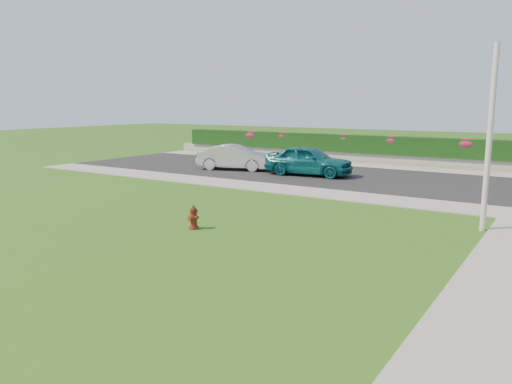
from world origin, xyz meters
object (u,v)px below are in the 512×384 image
Objects in this scene: sedan_silver at (235,157)px; fire_hydrant at (194,218)px; utility_pole at (489,139)px; sedan_teal at (309,160)px.

fire_hydrant is at bearing -166.74° from sedan_silver.
sedan_teal is at bearing 142.33° from utility_pole.
utility_pole is (13.75, -6.96, 1.93)m from sedan_silver.
utility_pole reaches higher than sedan_teal.
utility_pole reaches higher than fire_hydrant.
fire_hydrant is 8.77m from utility_pole.
utility_pole is at bearing -133.37° from sedan_teal.
sedan_silver is (-6.55, 11.40, 0.39)m from fire_hydrant.
fire_hydrant is 0.16× the size of sedan_teal.
sedan_silver is (-4.41, -0.24, -0.07)m from sedan_teal.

